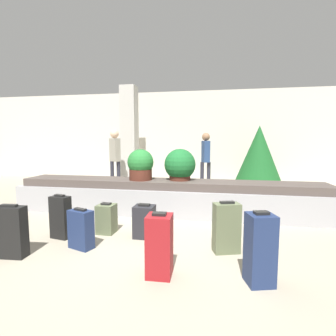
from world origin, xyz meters
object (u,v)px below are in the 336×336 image
Objects in this scene: suitcase_2 at (107,219)px; suitcase_3 at (226,228)px; suitcase_1 at (81,229)px; suitcase_5 at (260,249)px; pillar at (129,136)px; decorated_tree at (259,155)px; suitcase_0 at (11,232)px; traveler_1 at (206,155)px; potted_plant_1 at (141,165)px; traveler_0 at (115,154)px; potted_plant_0 at (180,166)px; suitcase_7 at (144,221)px; suitcase_4 at (159,245)px; suitcase_6 at (61,217)px.

suitcase_3 is at bearing -10.36° from suitcase_2.
suitcase_1 is 2.33m from suitcase_5.
pillar reaches higher than decorated_tree.
traveler_1 is at bearing 62.20° from suitcase_0.
suitcase_3 is 2.43m from potted_plant_1.
traveler_0 is at bearing 84.77° from traveler_1.
potted_plant_0 reaches higher than suitcase_3.
traveler_0 is at bearing 124.39° from suitcase_1.
traveler_0 reaches higher than suitcase_1.
traveler_0 is 1.05× the size of traveler_1.
suitcase_7 is at bearing -68.55° from pillar.
traveler_0 is (-1.24, 3.48, 0.85)m from suitcase_2.
suitcase_2 is at bearing 99.92° from suitcase_1.
suitcase_4 is 1.37× the size of suitcase_7.
suitcase_0 is at bearing -127.13° from suitcase_2.
traveler_1 is at bearing -4.32° from pillar.
suitcase_4 is 0.40× the size of traveler_0.
suitcase_2 is 0.78× the size of potted_plant_0.
potted_plant_0 reaches higher than suitcase_0.
pillar reaches higher than suitcase_0.
suitcase_1 is at bearing 142.91° from traveler_1.
suitcase_5 is at bearing -98.01° from decorated_tree.
pillar reaches higher than suitcase_4.
traveler_0 reaches higher than suitcase_0.
traveler_0 is at bearing 110.31° from suitcase_6.
traveler_1 reaches higher than potted_plant_1.
suitcase_2 is 0.69m from suitcase_6.
suitcase_2 is 0.71× the size of suitcase_3.
potted_plant_0 is at bearing -124.52° from decorated_tree.
pillar is 1.03m from traveler_0.
suitcase_2 is at bearing -75.97° from pillar.
potted_plant_1 is (1.03, 2.30, 0.65)m from suitcase_0.
pillar is 6.48m from suitcase_5.
potted_plant_0 is (1.09, 2.01, 0.70)m from suitcase_1.
suitcase_5 reaches higher than suitcase_1.
suitcase_0 reaches higher than suitcase_7.
suitcase_6 is 1.27m from suitcase_7.
potted_plant_1 is at bearing 99.81° from suitcase_1.
traveler_1 reaches higher than suitcase_0.
potted_plant_0 is (0.34, 1.45, 0.73)m from suitcase_7.
suitcase_1 is 0.32× the size of traveler_0.
potted_plant_0 is at bearing 9.14° from potted_plant_1.
suitcase_2 is 1.61m from suitcase_4.
suitcase_5 is at bearing -25.66° from suitcase_2.
suitcase_1 is at bearing -40.61° from traveler_0.
suitcase_3 reaches higher than suitcase_7.
decorated_tree is (3.02, 4.83, 0.77)m from suitcase_1.
suitcase_3 is 1.09× the size of potted_plant_0.
suitcase_4 is 0.42× the size of traveler_1.
potted_plant_0 is at bearing 91.14° from suitcase_4.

